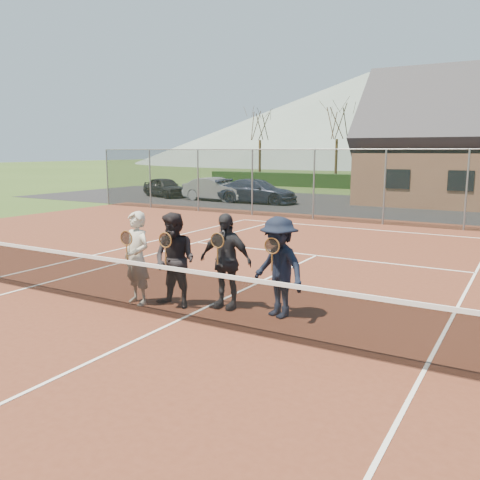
{
  "coord_description": "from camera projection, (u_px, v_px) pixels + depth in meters",
  "views": [
    {
      "loc": [
        5.2,
        -6.82,
        2.95
      ],
      "look_at": [
        0.35,
        1.5,
        1.25
      ],
      "focal_mm": 38.0,
      "sensor_mm": 36.0,
      "label": 1
    }
  ],
  "objects": [
    {
      "name": "hill_west",
      "position": [
        367.0,
        119.0,
        100.55
      ],
      "size": [
        110.0,
        110.0,
        18.0
      ],
      "primitive_type": "cone",
      "color": "slate",
      "rests_on": "ground"
    },
    {
      "name": "car_c",
      "position": [
        257.0,
        191.0,
        28.71
      ],
      "size": [
        4.72,
        2.07,
        1.35
      ],
      "primitive_type": "imported",
      "rotation": [
        0.0,
        0.0,
        1.61
      ],
      "color": "#1B2136",
      "rests_on": "ground"
    },
    {
      "name": "tree_a",
      "position": [
        260.0,
        117.0,
        43.9
      ],
      "size": [
        3.2,
        3.2,
        7.77
      ],
      "color": "#3A2515",
      "rests_on": "ground"
    },
    {
      "name": "player_c",
      "position": [
        225.0,
        261.0,
        9.47
      ],
      "size": [
        1.08,
        0.54,
        1.8
      ],
      "color": "#232428",
      "rests_on": "court_surface"
    },
    {
      "name": "tennis_net",
      "position": [
        179.0,
        291.0,
        8.81
      ],
      "size": [
        11.68,
        0.08,
        1.1
      ],
      "color": "slate",
      "rests_on": "ground"
    },
    {
      "name": "tarmac_carpark",
      "position": [
        341.0,
        205.0,
        27.9
      ],
      "size": [
        40.0,
        12.0,
        0.01
      ],
      "primitive_type": "cube",
      "color": "black",
      "rests_on": "ground"
    },
    {
      "name": "player_b",
      "position": [
        175.0,
        260.0,
        9.51
      ],
      "size": [
        0.88,
        0.69,
        1.8
      ],
      "color": "black",
      "rests_on": "court_surface"
    },
    {
      "name": "player_d",
      "position": [
        279.0,
        267.0,
        8.95
      ],
      "size": [
        1.33,
        1.05,
        1.8
      ],
      "color": "black",
      "rests_on": "court_surface"
    },
    {
      "name": "court_markings",
      "position": [
        180.0,
        320.0,
        8.9
      ],
      "size": [
        11.03,
        23.83,
        0.01
      ],
      "color": "white",
      "rests_on": "court_surface"
    },
    {
      "name": "hedge_row",
      "position": [
        452.0,
        185.0,
        36.03
      ],
      "size": [
        40.0,
        1.2,
        1.1
      ],
      "primitive_type": "cube",
      "color": "black",
      "rests_on": "ground"
    },
    {
      "name": "car_b",
      "position": [
        216.0,
        189.0,
        30.0
      ],
      "size": [
        4.21,
        1.69,
        1.36
      ],
      "primitive_type": "imported",
      "rotation": [
        0.0,
        0.0,
        1.51
      ],
      "color": "gray",
      "rests_on": "ground"
    },
    {
      "name": "ground",
      "position": [
        416.0,
        209.0,
        25.91
      ],
      "size": [
        220.0,
        220.0,
        0.0
      ],
      "primitive_type": "plane",
      "color": "#304A1A",
      "rests_on": "ground"
    },
    {
      "name": "player_a",
      "position": [
        137.0,
        258.0,
        9.71
      ],
      "size": [
        0.74,
        0.57,
        1.8
      ],
      "color": "beige",
      "rests_on": "court_surface"
    },
    {
      "name": "tree_b",
      "position": [
        338.0,
        114.0,
        40.43
      ],
      "size": [
        3.2,
        3.2,
        7.77
      ],
      "color": "#3A2915",
      "rests_on": "ground"
    },
    {
      "name": "court_surface",
      "position": [
        180.0,
        321.0,
        8.9
      ],
      "size": [
        30.0,
        30.0,
        0.02
      ],
      "primitive_type": "cube",
      "color": "#562819",
      "rests_on": "ground"
    },
    {
      "name": "car_a",
      "position": [
        165.0,
        187.0,
        32.52
      ],
      "size": [
        3.95,
        2.69,
        1.25
      ],
      "primitive_type": "imported",
      "rotation": [
        0.0,
        0.0,
        1.2
      ],
      "color": "black",
      "rests_on": "ground"
    },
    {
      "name": "perimeter_fence",
      "position": [
        385.0,
        187.0,
        20.12
      ],
      "size": [
        30.07,
        0.07,
        3.02
      ],
      "color": "slate",
      "rests_on": "ground"
    }
  ]
}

